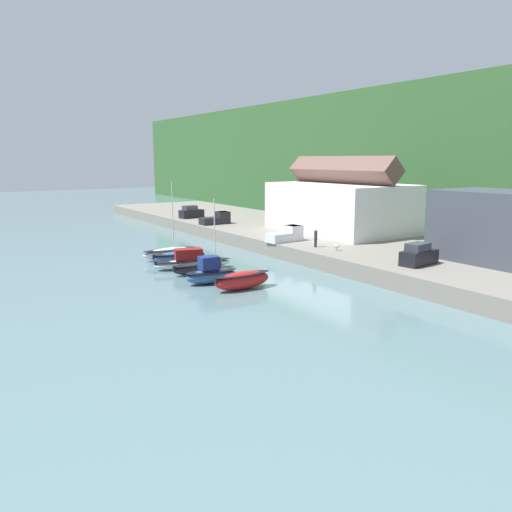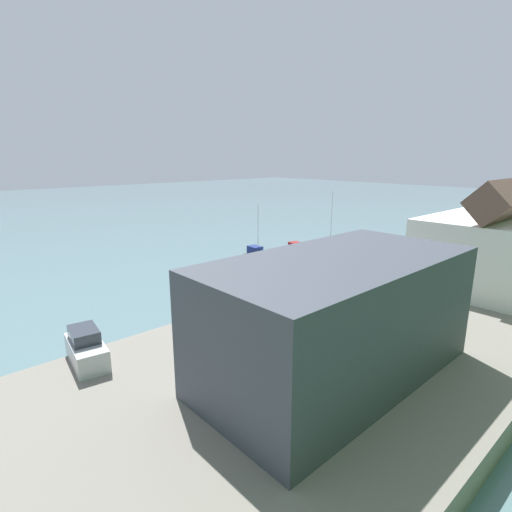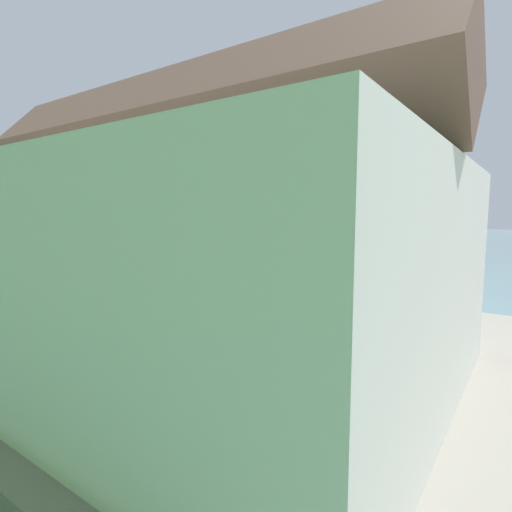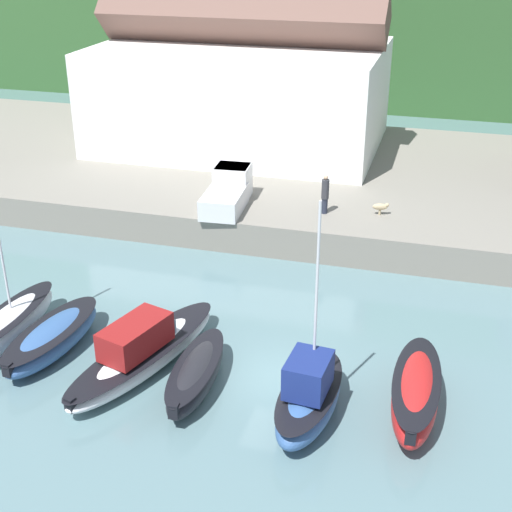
{
  "view_description": "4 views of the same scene",
  "coord_description": "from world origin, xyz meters",
  "px_view_note": "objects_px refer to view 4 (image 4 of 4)",
  "views": [
    {
      "loc": [
        43.24,
        -24.32,
        11.87
      ],
      "look_at": [
        1.14,
        3.51,
        2.03
      ],
      "focal_mm": 35.0,
      "sensor_mm": 36.0,
      "label": 1
    },
    {
      "loc": [
        35.77,
        35.64,
        14.18
      ],
      "look_at": [
        4.3,
        0.93,
        2.39
      ],
      "focal_mm": 28.0,
      "sensor_mm": 36.0,
      "label": 2
    },
    {
      "loc": [
        -19.56,
        34.56,
        7.13
      ],
      "look_at": [
        4.22,
        0.77,
        2.58
      ],
      "focal_mm": 28.0,
      "sensor_mm": 36.0,
      "label": 3
    },
    {
      "loc": [
        5.34,
        -22.17,
        16.25
      ],
      "look_at": [
        -2.45,
        5.65,
        2.39
      ],
      "focal_mm": 50.0,
      "sensor_mm": 36.0,
      "label": 4
    }
  ],
  "objects_px": {
    "moored_boat_1": "(52,338)",
    "moored_boat_5": "(415,394)",
    "moored_boat_0": "(6,327)",
    "moored_boat_3": "(196,374)",
    "person_on_quay": "(325,194)",
    "pickup_truck_1": "(229,190)",
    "moored_boat_4": "(309,396)",
    "dog_on_quay": "(381,207)",
    "moored_boat_2": "(143,351)"
  },
  "relations": [
    {
      "from": "moored_boat_4",
      "to": "moored_boat_0",
      "type": "bearing_deg",
      "value": 178.11
    },
    {
      "from": "pickup_truck_1",
      "to": "person_on_quay",
      "type": "xyz_separation_m",
      "value": [
        5.36,
        0.1,
        0.28
      ]
    },
    {
      "from": "moored_boat_2",
      "to": "moored_boat_4",
      "type": "xyz_separation_m",
      "value": [
        6.93,
        -1.32,
        0.2
      ]
    },
    {
      "from": "moored_boat_2",
      "to": "moored_boat_3",
      "type": "xyz_separation_m",
      "value": [
        2.46,
        -0.69,
        -0.15
      ]
    },
    {
      "from": "dog_on_quay",
      "to": "person_on_quay",
      "type": "bearing_deg",
      "value": -90.53
    },
    {
      "from": "moored_boat_1",
      "to": "moored_boat_4",
      "type": "xyz_separation_m",
      "value": [
        10.98,
        -1.42,
        0.33
      ]
    },
    {
      "from": "moored_boat_0",
      "to": "moored_boat_3",
      "type": "distance_m",
      "value": 8.76
    },
    {
      "from": "moored_boat_2",
      "to": "person_on_quay",
      "type": "height_order",
      "value": "person_on_quay"
    },
    {
      "from": "moored_boat_5",
      "to": "pickup_truck_1",
      "type": "height_order",
      "value": "pickup_truck_1"
    },
    {
      "from": "moored_boat_3",
      "to": "moored_boat_1",
      "type": "bearing_deg",
      "value": 170.48
    },
    {
      "from": "moored_boat_3",
      "to": "person_on_quay",
      "type": "relative_size",
      "value": 2.56
    },
    {
      "from": "moored_boat_1",
      "to": "person_on_quay",
      "type": "height_order",
      "value": "person_on_quay"
    },
    {
      "from": "moored_boat_2",
      "to": "moored_boat_4",
      "type": "height_order",
      "value": "moored_boat_4"
    },
    {
      "from": "moored_boat_5",
      "to": "moored_boat_2",
      "type": "bearing_deg",
      "value": 179.5
    },
    {
      "from": "moored_boat_4",
      "to": "dog_on_quay",
      "type": "distance_m",
      "value": 15.71
    },
    {
      "from": "pickup_truck_1",
      "to": "dog_on_quay",
      "type": "distance_m",
      "value": 8.32
    },
    {
      "from": "moored_boat_3",
      "to": "person_on_quay",
      "type": "distance_m",
      "value": 14.77
    },
    {
      "from": "pickup_truck_1",
      "to": "dog_on_quay",
      "type": "bearing_deg",
      "value": 0.61
    },
    {
      "from": "moored_boat_5",
      "to": "dog_on_quay",
      "type": "bearing_deg",
      "value": 101.3
    },
    {
      "from": "person_on_quay",
      "to": "dog_on_quay",
      "type": "height_order",
      "value": "person_on_quay"
    },
    {
      "from": "moored_boat_1",
      "to": "pickup_truck_1",
      "type": "xyz_separation_m",
      "value": [
        3.28,
        13.55,
        1.91
      ]
    },
    {
      "from": "moored_boat_4",
      "to": "person_on_quay",
      "type": "bearing_deg",
      "value": 103.51
    },
    {
      "from": "moored_boat_2",
      "to": "pickup_truck_1",
      "type": "bearing_deg",
      "value": 109.83
    },
    {
      "from": "pickup_truck_1",
      "to": "moored_boat_2",
      "type": "bearing_deg",
      "value": -90.85
    },
    {
      "from": "moored_boat_1",
      "to": "moored_boat_5",
      "type": "height_order",
      "value": "moored_boat_5"
    },
    {
      "from": "moored_boat_1",
      "to": "dog_on_quay",
      "type": "distance_m",
      "value": 18.41
    },
    {
      "from": "moored_boat_2",
      "to": "person_on_quay",
      "type": "bearing_deg",
      "value": 88.16
    },
    {
      "from": "moored_boat_4",
      "to": "person_on_quay",
      "type": "xyz_separation_m",
      "value": [
        -2.34,
        15.07,
        1.86
      ]
    },
    {
      "from": "moored_boat_2",
      "to": "dog_on_quay",
      "type": "relative_size",
      "value": 9.9
    },
    {
      "from": "moored_boat_5",
      "to": "moored_boat_0",
      "type": "bearing_deg",
      "value": 178.81
    },
    {
      "from": "moored_boat_5",
      "to": "person_on_quay",
      "type": "relative_size",
      "value": 2.76
    },
    {
      "from": "pickup_truck_1",
      "to": "dog_on_quay",
      "type": "relative_size",
      "value": 5.48
    },
    {
      "from": "person_on_quay",
      "to": "moored_boat_5",
      "type": "bearing_deg",
      "value": -66.67
    },
    {
      "from": "moored_boat_0",
      "to": "moored_boat_4",
      "type": "relative_size",
      "value": 1.14
    },
    {
      "from": "moored_boat_3",
      "to": "moored_boat_4",
      "type": "bearing_deg",
      "value": -10.49
    },
    {
      "from": "moored_boat_0",
      "to": "moored_boat_1",
      "type": "distance_m",
      "value": 2.2
    },
    {
      "from": "moored_boat_1",
      "to": "moored_boat_2",
      "type": "relative_size",
      "value": 0.69
    },
    {
      "from": "moored_boat_4",
      "to": "pickup_truck_1",
      "type": "height_order",
      "value": "moored_boat_4"
    },
    {
      "from": "moored_boat_1",
      "to": "moored_boat_5",
      "type": "relative_size",
      "value": 1.02
    },
    {
      "from": "moored_boat_1",
      "to": "moored_boat_3",
      "type": "xyz_separation_m",
      "value": [
        6.52,
        -0.8,
        -0.02
      ]
    },
    {
      "from": "moored_boat_0",
      "to": "moored_boat_3",
      "type": "relative_size",
      "value": 1.7
    },
    {
      "from": "moored_boat_2",
      "to": "pickup_truck_1",
      "type": "height_order",
      "value": "pickup_truck_1"
    },
    {
      "from": "moored_boat_5",
      "to": "pickup_truck_1",
      "type": "distance_m",
      "value": 17.79
    },
    {
      "from": "moored_boat_0",
      "to": "moored_boat_4",
      "type": "bearing_deg",
      "value": -5.78
    },
    {
      "from": "moored_boat_1",
      "to": "moored_boat_5",
      "type": "xyz_separation_m",
      "value": [
        14.57,
        -0.1,
        0.21
      ]
    },
    {
      "from": "moored_boat_3",
      "to": "moored_boat_0",
      "type": "bearing_deg",
      "value": 171.62
    },
    {
      "from": "moored_boat_5",
      "to": "pickup_truck_1",
      "type": "xyz_separation_m",
      "value": [
        -11.29,
        13.65,
        1.7
      ]
    },
    {
      "from": "moored_boat_0",
      "to": "pickup_truck_1",
      "type": "height_order",
      "value": "moored_boat_0"
    },
    {
      "from": "moored_boat_0",
      "to": "person_on_quay",
      "type": "bearing_deg",
      "value": 52.16
    },
    {
      "from": "moored_boat_5",
      "to": "person_on_quay",
      "type": "height_order",
      "value": "person_on_quay"
    }
  ]
}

